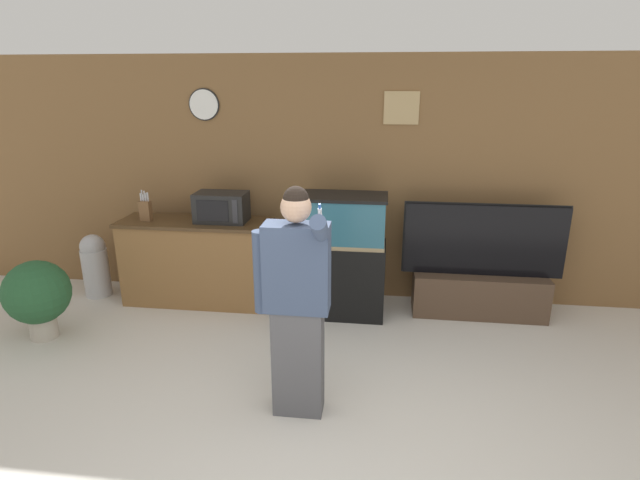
{
  "coord_description": "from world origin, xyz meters",
  "views": [
    {
      "loc": [
        0.25,
        -2.32,
        2.35
      ],
      "look_at": [
        -0.26,
        1.66,
        1.05
      ],
      "focal_mm": 28.0,
      "sensor_mm": 36.0,
      "label": 1
    }
  ],
  "objects": [
    {
      "name": "aquarium_on_stand",
      "position": [
        -0.15,
        2.45,
        0.63
      ],
      "size": [
        0.9,
        0.49,
        1.27
      ],
      "color": "black",
      "rests_on": "ground_plane"
    },
    {
      "name": "potted_plant",
      "position": [
        -2.9,
        1.56,
        0.44
      ],
      "size": [
        0.59,
        0.59,
        0.76
      ],
      "color": "#B2A899",
      "rests_on": "ground_plane"
    },
    {
      "name": "microwave",
      "position": [
        -1.41,
        2.56,
        1.08
      ],
      "size": [
        0.53,
        0.33,
        0.31
      ],
      "color": "black",
      "rests_on": "counter_island"
    },
    {
      "name": "person_standing",
      "position": [
        -0.31,
        0.78,
        0.88
      ],
      "size": [
        0.53,
        0.4,
        1.69
      ],
      "color": "#515156",
      "rests_on": "ground_plane"
    },
    {
      "name": "trash_bin",
      "position": [
        -2.92,
        2.55,
        0.37
      ],
      "size": [
        0.29,
        0.29,
        0.71
      ],
      "color": "#B7B7BC",
      "rests_on": "ground_plane"
    },
    {
      "name": "wall_back_paneled",
      "position": [
        -0.0,
        2.97,
        1.3
      ],
      "size": [
        10.0,
        0.08,
        2.6
      ],
      "color": "brown",
      "rests_on": "ground_plane"
    },
    {
      "name": "counter_island",
      "position": [
        -1.71,
        2.54,
        0.46
      ],
      "size": [
        1.62,
        0.54,
        0.92
      ],
      "color": "brown",
      "rests_on": "ground_plane"
    },
    {
      "name": "tv_on_stand",
      "position": [
        1.28,
        2.6,
        0.35
      ],
      "size": [
        1.61,
        0.4,
        1.18
      ],
      "color": "#4C3828",
      "rests_on": "ground_plane"
    },
    {
      "name": "knife_block",
      "position": [
        -2.22,
        2.5,
        1.04
      ],
      "size": [
        0.11,
        0.08,
        0.32
      ],
      "color": "brown",
      "rests_on": "counter_island"
    }
  ]
}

